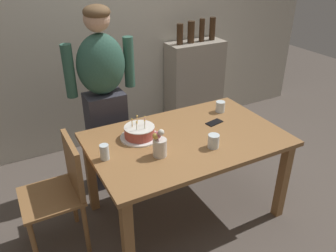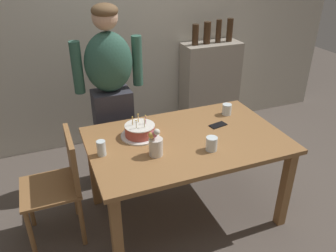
% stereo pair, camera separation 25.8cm
% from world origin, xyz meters
% --- Properties ---
extents(ground_plane, '(10.00, 10.00, 0.00)m').
position_xyz_m(ground_plane, '(0.00, 0.00, 0.00)').
color(ground_plane, '#564C44').
extents(back_wall, '(5.20, 0.10, 2.60)m').
position_xyz_m(back_wall, '(0.00, 1.55, 1.30)').
color(back_wall, beige).
rests_on(back_wall, ground_plane).
extents(dining_table, '(1.50, 0.96, 0.74)m').
position_xyz_m(dining_table, '(0.00, 0.00, 0.64)').
color(dining_table, olive).
rests_on(dining_table, ground_plane).
extents(birthday_cake, '(0.30, 0.30, 0.17)m').
position_xyz_m(birthday_cake, '(-0.32, 0.16, 0.79)').
color(birthday_cake, white).
rests_on(birthday_cake, dining_table).
extents(water_glass_near, '(0.08, 0.08, 0.10)m').
position_xyz_m(water_glass_near, '(0.50, 0.26, 0.79)').
color(water_glass_near, silver).
rests_on(water_glass_near, dining_table).
extents(water_glass_far, '(0.06, 0.06, 0.11)m').
position_xyz_m(water_glass_far, '(-0.66, 0.01, 0.80)').
color(water_glass_far, silver).
rests_on(water_glass_far, dining_table).
extents(water_glass_side, '(0.08, 0.08, 0.10)m').
position_xyz_m(water_glass_side, '(0.10, -0.22, 0.79)').
color(water_glass_side, silver).
rests_on(water_glass_side, dining_table).
extents(cell_phone, '(0.16, 0.10, 0.01)m').
position_xyz_m(cell_phone, '(0.33, 0.10, 0.74)').
color(cell_phone, black).
rests_on(cell_phone, dining_table).
extents(flower_vase, '(0.10, 0.10, 0.21)m').
position_xyz_m(flower_vase, '(-0.30, -0.13, 0.83)').
color(flower_vase, silver).
rests_on(flower_vase, dining_table).
extents(person_man_bearded, '(0.61, 0.27, 1.66)m').
position_xyz_m(person_man_bearded, '(-0.41, 0.72, 0.87)').
color(person_man_bearded, '#33333D').
rests_on(person_man_bearded, ground_plane).
extents(dining_chair, '(0.42, 0.42, 0.87)m').
position_xyz_m(dining_chair, '(-0.96, 0.14, 0.52)').
color(dining_chair, olive).
rests_on(dining_chair, ground_plane).
extents(shelf_cabinet, '(0.68, 0.30, 1.33)m').
position_xyz_m(shelf_cabinet, '(0.91, 1.33, 0.55)').
color(shelf_cabinet, '#9E9384').
rests_on(shelf_cabinet, ground_plane).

